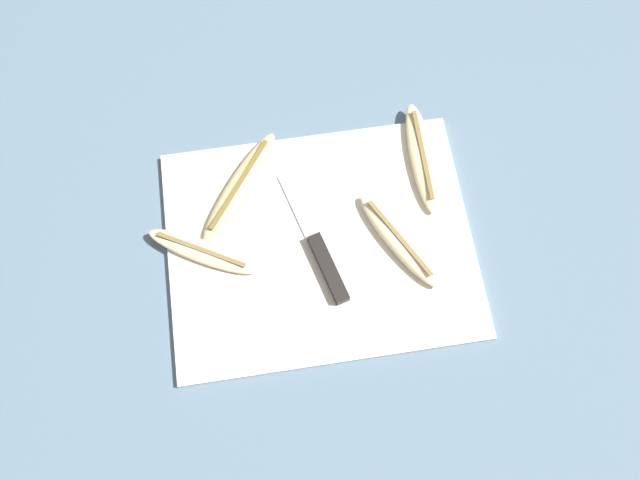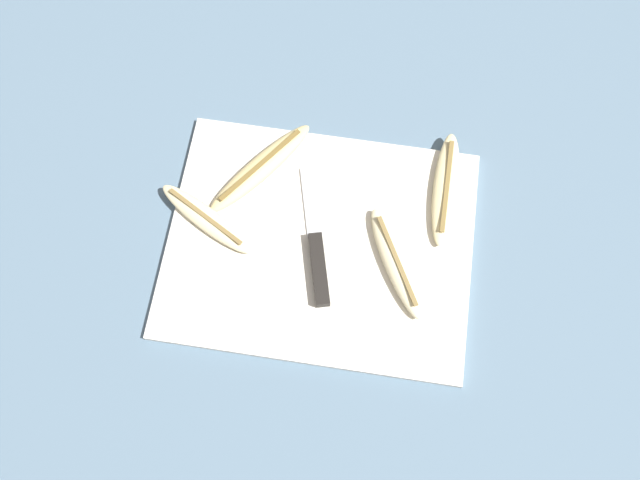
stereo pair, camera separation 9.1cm
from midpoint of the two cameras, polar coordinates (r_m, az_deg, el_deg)
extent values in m
plane|color=slate|center=(0.93, -2.77, -0.85)|extent=(4.00, 4.00, 0.00)
cube|color=silver|center=(0.92, -2.79, -0.73)|extent=(0.45, 0.35, 0.01)
cube|color=black|center=(0.89, -2.12, -3.03)|extent=(0.05, 0.11, 0.02)
cube|color=#B7BABF|center=(0.94, -4.72, 2.76)|extent=(0.05, 0.11, 0.00)
ellipsoid|color=beige|center=(0.93, -13.44, -1.43)|extent=(0.17, 0.11, 0.02)
cube|color=olive|center=(0.92, -13.58, -1.24)|extent=(0.12, 0.07, 0.00)
ellipsoid|color=#DBC684|center=(0.95, -10.03, 4.44)|extent=(0.15, 0.19, 0.02)
cube|color=brown|center=(0.94, -10.14, 4.71)|extent=(0.10, 0.13, 0.00)
ellipsoid|color=beige|center=(0.91, 4.45, -0.45)|extent=(0.12, 0.17, 0.02)
cube|color=olive|center=(0.89, 4.51, -0.20)|extent=(0.07, 0.13, 0.00)
ellipsoid|color=beige|center=(0.96, 6.68, 7.17)|extent=(0.04, 0.19, 0.02)
cube|color=olive|center=(0.95, 6.75, 7.46)|extent=(0.01, 0.15, 0.00)
camera|label=1|loc=(0.05, -92.89, -8.09)|focal=35.00mm
camera|label=2|loc=(0.05, 87.11, 8.09)|focal=35.00mm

